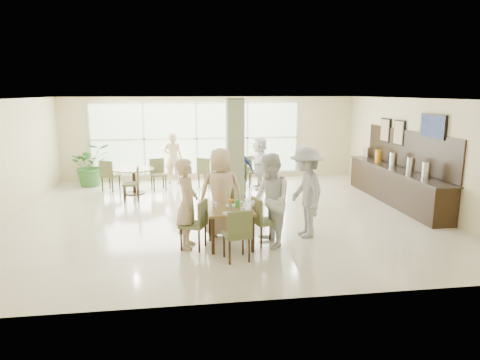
{
  "coord_description": "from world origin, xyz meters",
  "views": [
    {
      "loc": [
        -1.04,
        -10.1,
        2.96
      ],
      "look_at": [
        0.2,
        -1.2,
        1.1
      ],
      "focal_mm": 32.0,
      "sensor_mm": 36.0,
      "label": 1
    }
  ],
  "objects": [
    {
      "name": "teen_standing",
      "position": [
        1.47,
        -1.84,
        0.95
      ],
      "size": [
        0.8,
        1.28,
        1.89
      ],
      "primitive_type": "imported",
      "rotation": [
        0.0,
        0.0,
        -1.49
      ],
      "color": "#A3A3A6",
      "rests_on": "ground"
    },
    {
      "name": "chairs_table_right",
      "position": [
        0.46,
        2.66,
        0.47
      ],
      "size": [
        1.99,
        1.94,
        0.95
      ],
      "color": "#515A31",
      "rests_on": "ground"
    },
    {
      "name": "wall_tv",
      "position": [
        4.94,
        -0.6,
        2.15
      ],
      "size": [
        0.06,
        1.0,
        0.58
      ],
      "color": "black",
      "rests_on": "ground"
    },
    {
      "name": "teen_far",
      "position": [
        -0.24,
        -1.54,
        0.93
      ],
      "size": [
        0.92,
        0.52,
        1.85
      ],
      "primitive_type": "imported",
      "rotation": [
        0.0,
        0.0,
        3.17
      ],
      "color": "#CCAB88",
      "rests_on": "ground"
    },
    {
      "name": "teen_right",
      "position": [
        0.63,
        -2.31,
        0.91
      ],
      "size": [
        0.81,
        0.98,
        1.82
      ],
      "primitive_type": "imported",
      "rotation": [
        0.0,
        0.0,
        -1.43
      ],
      "color": "white",
      "rests_on": "ground"
    },
    {
      "name": "room_shell",
      "position": [
        0.0,
        0.0,
        1.7
      ],
      "size": [
        10.0,
        10.0,
        10.0
      ],
      "color": "white",
      "rests_on": "ground"
    },
    {
      "name": "round_table_right",
      "position": [
        0.47,
        2.67,
        0.57
      ],
      "size": [
        1.08,
        1.08,
        0.75
      ],
      "color": "brown",
      "rests_on": "ground"
    },
    {
      "name": "chairs_table_left",
      "position": [
        -2.45,
        2.55,
        0.47
      ],
      "size": [
        2.01,
        1.87,
        0.95
      ],
      "color": "#515A31",
      "rests_on": "ground"
    },
    {
      "name": "framed_art_a",
      "position": [
        4.95,
        1.0,
        1.85
      ],
      "size": [
        0.05,
        0.55,
        0.7
      ],
      "color": "black",
      "rests_on": "ground"
    },
    {
      "name": "ground",
      "position": [
        0.0,
        0.0,
        0.0
      ],
      "size": [
        10.0,
        10.0,
        0.0
      ],
      "primitive_type": "plane",
      "color": "beige",
      "rests_on": "ground"
    },
    {
      "name": "chairs_main_table",
      "position": [
        -0.15,
        -2.22,
        0.47
      ],
      "size": [
        1.98,
        2.0,
        0.95
      ],
      "color": "#515A31",
      "rests_on": "ground"
    },
    {
      "name": "teen_left",
      "position": [
        -0.95,
        -2.16,
        0.87
      ],
      "size": [
        0.51,
        0.69,
        1.74
      ],
      "primitive_type": "imported",
      "rotation": [
        0.0,
        0.0,
        1.42
      ],
      "color": "#CCAB88",
      "rests_on": "ground"
    },
    {
      "name": "adult_standing",
      "position": [
        -1.3,
        3.81,
        0.84
      ],
      "size": [
        0.67,
        0.5,
        1.67
      ],
      "primitive_type": "imported",
      "rotation": [
        0.0,
        0.0,
        2.97
      ],
      "color": "#CCAB88",
      "rests_on": "ground"
    },
    {
      "name": "buffet_counter",
      "position": [
        4.7,
        0.51,
        0.55
      ],
      "size": [
        0.64,
        4.7,
        1.95
      ],
      "color": "black",
      "rests_on": "ground"
    },
    {
      "name": "tabletop_clutter",
      "position": [
        -0.08,
        -2.24,
        0.81
      ],
      "size": [
        0.7,
        0.73,
        0.21
      ],
      "color": "white",
      "rests_on": "main_table"
    },
    {
      "name": "adult_b",
      "position": [
        1.36,
        2.76,
        0.81
      ],
      "size": [
        0.69,
        1.52,
        1.62
      ],
      "primitive_type": "imported",
      "rotation": [
        0.0,
        0.0,
        -1.6
      ],
      "color": "white",
      "rests_on": "ground"
    },
    {
      "name": "column",
      "position": [
        0.4,
        1.2,
        1.4
      ],
      "size": [
        0.45,
        0.45,
        2.8
      ],
      "primitive_type": "cube",
      "color": "#6B704E",
      "rests_on": "ground"
    },
    {
      "name": "window_bank",
      "position": [
        -0.5,
        4.46,
        1.4
      ],
      "size": [
        7.0,
        0.04,
        7.0
      ],
      "color": "silver",
      "rests_on": "ground"
    },
    {
      "name": "main_table",
      "position": [
        -0.13,
        -2.24,
        0.65
      ],
      "size": [
        0.88,
        0.88,
        0.75
      ],
      "color": "brown",
      "rests_on": "ground"
    },
    {
      "name": "adult_a",
      "position": [
        0.56,
        1.7,
        0.76
      ],
      "size": [
        0.97,
        0.66,
        1.53
      ],
      "primitive_type": "imported",
      "rotation": [
        0.0,
        0.0,
        0.18
      ],
      "color": "#3856A8",
      "rests_on": "ground"
    },
    {
      "name": "potted_plant",
      "position": [
        -3.9,
        3.86,
        0.68
      ],
      "size": [
        1.63,
        1.63,
        1.36
      ],
      "primitive_type": "imported",
      "rotation": [
        0.0,
        0.0,
        0.44
      ],
      "color": "#31692A",
      "rests_on": "ground"
    },
    {
      "name": "framed_art_b",
      "position": [
        4.95,
        1.8,
        1.85
      ],
      "size": [
        0.05,
        0.55,
        0.7
      ],
      "color": "black",
      "rests_on": "ground"
    },
    {
      "name": "round_table_left",
      "position": [
        -2.43,
        2.56,
        0.59
      ],
      "size": [
        1.19,
        1.19,
        0.75
      ],
      "color": "brown",
      "rests_on": "ground"
    }
  ]
}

